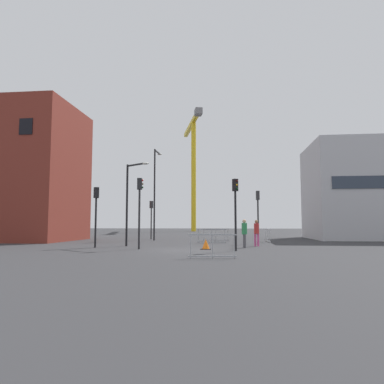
{
  "coord_description": "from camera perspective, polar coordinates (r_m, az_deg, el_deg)",
  "views": [
    {
      "loc": [
        2.72,
        -20.5,
        1.57
      ],
      "look_at": [
        0.0,
        4.4,
        3.76
      ],
      "focal_mm": 33.08,
      "sensor_mm": 36.0,
      "label": 1
    }
  ],
  "objects": [
    {
      "name": "construction_crane",
      "position": [
        67.29,
        0.2,
        6.01
      ],
      "size": [
        5.46,
        17.44,
        21.46
      ],
      "color": "yellow",
      "rests_on": "ground"
    },
    {
      "name": "traffic_light_corner",
      "position": [
        20.23,
        7.02,
        -1.68
      ],
      "size": [
        0.35,
        0.39,
        4.07
      ],
      "color": "black",
      "rests_on": "ground"
    },
    {
      "name": "safety_barrier_mid_span",
      "position": [
        30.04,
        12.1,
        -6.81
      ],
      "size": [
        0.19,
        2.59,
        1.08
      ],
      "color": "#B2B5BA",
      "rests_on": "ground"
    },
    {
      "name": "safety_barrier_left_run",
      "position": [
        27.43,
        3.17,
        -7.1
      ],
      "size": [
        2.29,
        0.12,
        1.08
      ],
      "color": "gray",
      "rests_on": "ground"
    },
    {
      "name": "traffic_cone_orange",
      "position": [
        21.32,
        2.24,
        -8.45
      ],
      "size": [
        0.61,
        0.61,
        0.62
      ],
      "color": "black",
      "rests_on": "ground"
    },
    {
      "name": "safety_barrier_rear",
      "position": [
        30.7,
        3.86,
        -6.87
      ],
      "size": [
        2.29,
        0.17,
        1.08
      ],
      "color": "gray",
      "rests_on": "ground"
    },
    {
      "name": "traffic_light_median",
      "position": [
        23.65,
        -15.23,
        -2.31
      ],
      "size": [
        0.38,
        0.36,
        3.87
      ],
      "color": "black",
      "rests_on": "ground"
    },
    {
      "name": "streetlamp_tall",
      "position": [
        32.76,
        -5.95,
        0.89
      ],
      "size": [
        0.44,
        2.09,
        8.37
      ],
      "color": "black",
      "rests_on": "ground"
    },
    {
      "name": "office_block",
      "position": [
        38.75,
        26.74,
        0.1
      ],
      "size": [
        11.41,
        9.02,
        9.31
      ],
      "color": "#B7B7BC",
      "rests_on": "ground"
    },
    {
      "name": "traffic_light_far",
      "position": [
        27.61,
        10.58,
        -2.57
      ],
      "size": [
        0.27,
        0.38,
        4.03
      ],
      "color": "#2D2D30",
      "rests_on": "ground"
    },
    {
      "name": "traffic_light_island",
      "position": [
        34.54,
        -6.59,
        -3.43
      ],
      "size": [
        0.38,
        0.36,
        3.69
      ],
      "color": "#2D2D30",
      "rests_on": "ground"
    },
    {
      "name": "ground",
      "position": [
        20.74,
        -1.34,
        -9.34
      ],
      "size": [
        160.0,
        160.0,
        0.0
      ],
      "primitive_type": "plane",
      "color": "#333335"
    },
    {
      "name": "pedestrian_walking",
      "position": [
        22.7,
        8.45,
        -6.27
      ],
      "size": [
        0.34,
        0.34,
        1.79
      ],
      "color": "#4C4C51",
      "rests_on": "ground"
    },
    {
      "name": "brick_building",
      "position": [
        35.63,
        -26.26,
        2.64
      ],
      "size": [
        10.5,
        8.29,
        11.98
      ],
      "color": "maroon",
      "rests_on": "ground"
    },
    {
      "name": "traffic_light_crosswalk",
      "position": [
        21.63,
        -8.45,
        -1.53
      ],
      "size": [
        0.38,
        0.27,
        4.29
      ],
      "color": "#232326",
      "rests_on": "ground"
    },
    {
      "name": "pedestrian_waiting",
      "position": [
        24.45,
        10.37,
        -6.18
      ],
      "size": [
        0.34,
        0.34,
        1.77
      ],
      "color": "#D14C8C",
      "rests_on": "ground"
    },
    {
      "name": "safety_barrier_right_run",
      "position": [
        15.88,
        3.32,
        -8.63
      ],
      "size": [
        2.14,
        0.22,
        1.08
      ],
      "color": "#9EA0A5",
      "rests_on": "ground"
    },
    {
      "name": "streetlamp_short",
      "position": [
        24.42,
        -9.93,
        -0.51
      ],
      "size": [
        1.82,
        1.22,
        5.59
      ],
      "color": "black",
      "rests_on": "ground"
    }
  ]
}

